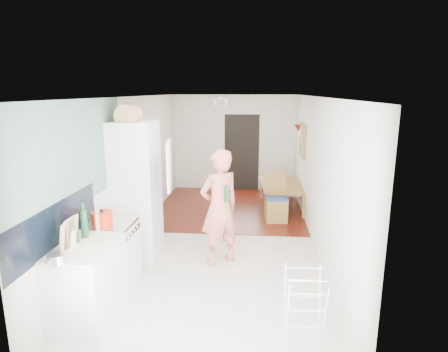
% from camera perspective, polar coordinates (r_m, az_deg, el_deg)
% --- Properties ---
extents(room_shell, '(3.20, 7.00, 2.50)m').
position_cam_1_polar(room_shell, '(6.44, -0.35, 0.79)').
color(room_shell, white).
rests_on(room_shell, ground).
extents(floor, '(3.20, 7.00, 0.01)m').
position_cam_1_polar(floor, '(6.81, -0.33, -9.54)').
color(floor, beige).
rests_on(floor, ground).
extents(wood_floor_overlay, '(3.20, 3.30, 0.01)m').
position_cam_1_polar(wood_floor_overlay, '(8.54, 0.84, -4.78)').
color(wood_floor_overlay, '#5D180F').
rests_on(wood_floor_overlay, room_shell).
extents(sage_wall_panel, '(0.02, 3.00, 1.30)m').
position_cam_1_polar(sage_wall_panel, '(4.85, -21.80, 3.09)').
color(sage_wall_panel, slate).
rests_on(sage_wall_panel, room_shell).
extents(tile_splashback, '(0.02, 1.90, 0.50)m').
position_cam_1_polar(tile_splashback, '(4.55, -24.10, -6.86)').
color(tile_splashback, black).
rests_on(tile_splashback, room_shell).
extents(doorway_recess, '(0.90, 0.04, 2.00)m').
position_cam_1_polar(doorway_recess, '(9.89, 2.72, 3.56)').
color(doorway_recess, black).
rests_on(doorway_recess, room_shell).
extents(base_cabinet, '(0.60, 0.90, 0.86)m').
position_cam_1_polar(base_cabinet, '(4.70, -20.13, -15.42)').
color(base_cabinet, white).
rests_on(base_cabinet, room_shell).
extents(worktop, '(0.62, 0.92, 0.06)m').
position_cam_1_polar(worktop, '(4.51, -20.58, -10.25)').
color(worktop, beige).
rests_on(worktop, room_shell).
extents(range_cooker, '(0.60, 0.60, 0.88)m').
position_cam_1_polar(range_cooker, '(5.31, -16.68, -11.67)').
color(range_cooker, white).
rests_on(range_cooker, room_shell).
extents(cooker_top, '(0.60, 0.60, 0.04)m').
position_cam_1_polar(cooker_top, '(5.14, -17.01, -6.99)').
color(cooker_top, silver).
rests_on(cooker_top, room_shell).
extents(fridge_housing, '(0.66, 0.66, 2.15)m').
position_cam_1_polar(fridge_housing, '(5.99, -13.26, -2.19)').
color(fridge_housing, white).
rests_on(fridge_housing, room_shell).
extents(fridge_door, '(0.14, 0.56, 0.70)m').
position_cam_1_polar(fridge_door, '(5.44, -8.38, 1.63)').
color(fridge_door, white).
rests_on(fridge_door, room_shell).
extents(fridge_interior, '(0.02, 0.52, 0.66)m').
position_cam_1_polar(fridge_interior, '(5.80, -10.58, 2.25)').
color(fridge_interior, white).
rests_on(fridge_interior, room_shell).
extents(pinboard, '(0.03, 0.90, 0.70)m').
position_cam_1_polar(pinboard, '(8.29, 11.90, 5.34)').
color(pinboard, tan).
rests_on(pinboard, room_shell).
extents(pinboard_frame, '(0.00, 0.94, 0.74)m').
position_cam_1_polar(pinboard_frame, '(8.29, 11.80, 5.35)').
color(pinboard_frame, olive).
rests_on(pinboard_frame, room_shell).
extents(wall_sconce, '(0.18, 0.18, 0.16)m').
position_cam_1_polar(wall_sconce, '(8.91, 11.23, 7.17)').
color(wall_sconce, maroon).
rests_on(wall_sconce, room_shell).
extents(person, '(0.91, 0.86, 2.09)m').
position_cam_1_polar(person, '(5.58, -0.71, -3.26)').
color(person, '#D46C5F').
rests_on(person, floor).
extents(dining_table, '(0.87, 1.42, 0.48)m').
position_cam_1_polar(dining_table, '(8.53, 8.86, -3.33)').
color(dining_table, olive).
rests_on(dining_table, floor).
extents(dining_chair, '(0.47, 0.47, 1.01)m').
position_cam_1_polar(dining_chair, '(7.61, 7.95, -3.24)').
color(dining_chair, olive).
rests_on(dining_chair, floor).
extents(stool, '(0.30, 0.30, 0.37)m').
position_cam_1_polar(stool, '(7.68, -0.16, -5.41)').
color(stool, olive).
rests_on(stool, floor).
extents(grey_drape, '(0.43, 0.43, 0.19)m').
position_cam_1_polar(grey_drape, '(7.60, -0.15, -3.40)').
color(grey_drape, gray).
rests_on(grey_drape, stool).
extents(drying_rack, '(0.40, 0.37, 0.77)m').
position_cam_1_polar(drying_rack, '(4.25, 12.15, -18.84)').
color(drying_rack, white).
rests_on(drying_rack, floor).
extents(bread_bin, '(0.41, 0.39, 0.18)m').
position_cam_1_polar(bread_bin, '(5.75, -14.31, 8.94)').
color(bread_bin, tan).
rests_on(bread_bin, fridge_housing).
extents(red_casserole, '(0.34, 0.34, 0.16)m').
position_cam_1_polar(red_casserole, '(5.09, -18.10, -6.06)').
color(red_casserole, red).
rests_on(red_casserole, cooker_top).
extents(steel_pan, '(0.23, 0.23, 0.10)m').
position_cam_1_polar(steel_pan, '(4.16, -24.02, -11.35)').
color(steel_pan, silver).
rests_on(steel_pan, worktop).
extents(held_bottle, '(0.05, 0.05, 0.24)m').
position_cam_1_polar(held_bottle, '(5.36, 0.24, -2.69)').
color(held_bottle, '#17401F').
rests_on(held_bottle, person).
extents(bottle_a, '(0.10, 0.10, 0.33)m').
position_cam_1_polar(bottle_a, '(4.68, -20.52, -6.82)').
color(bottle_a, '#17401F').
rests_on(bottle_a, worktop).
extents(bottle_b, '(0.07, 0.07, 0.25)m').
position_cam_1_polar(bottle_b, '(4.57, -21.63, -7.92)').
color(bottle_b, '#17401F').
rests_on(bottle_b, worktop).
extents(bottle_c, '(0.08, 0.08, 0.20)m').
position_cam_1_polar(bottle_c, '(4.47, -22.13, -8.81)').
color(bottle_c, beige).
rests_on(bottle_c, worktop).
extents(pepper_mill_front, '(0.06, 0.06, 0.21)m').
position_cam_1_polar(pepper_mill_front, '(4.87, -18.75, -6.67)').
color(pepper_mill_front, tan).
rests_on(pepper_mill_front, worktop).
extents(pepper_mill_back, '(0.07, 0.07, 0.20)m').
position_cam_1_polar(pepper_mill_back, '(4.92, -18.76, -6.51)').
color(pepper_mill_back, tan).
rests_on(pepper_mill_back, worktop).
extents(chopping_boards, '(0.05, 0.26, 0.35)m').
position_cam_1_polar(chopping_boards, '(4.39, -22.56, -8.15)').
color(chopping_boards, tan).
rests_on(chopping_boards, worktop).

